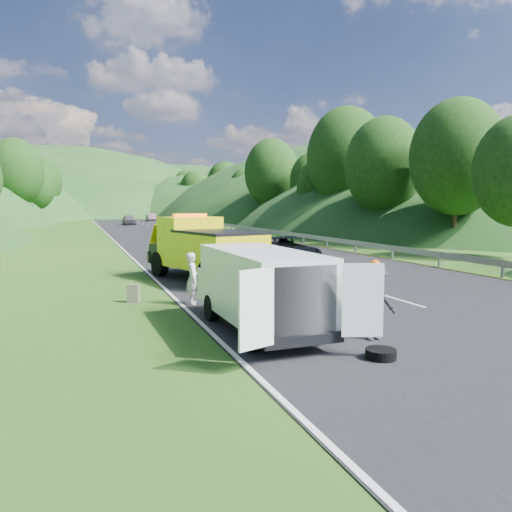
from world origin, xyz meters
name	(u,v)px	position (x,y,z in m)	size (l,w,h in m)	color
ground	(294,297)	(0.00, 0.00, 0.00)	(320.00, 320.00, 0.00)	#38661E
road_surface	(171,232)	(3.00, 40.00, 0.01)	(14.00, 200.00, 0.02)	black
guardrail	(207,226)	(10.30, 52.50, 0.00)	(0.06, 140.00, 1.52)	gray
tree_line_right	(271,223)	(23.00, 60.00, 0.00)	(14.00, 140.00, 14.00)	#2A4F17
hills_backdrop	(124,215)	(6.50, 134.70, 0.00)	(201.00, 288.60, 44.00)	#2D5B23
tow_truck	(203,248)	(-1.99, 4.67, 1.34)	(3.88, 6.77, 2.75)	black
white_van	(259,285)	(-2.69, -3.89, 1.15)	(3.14, 5.76, 2.04)	black
woman	(193,304)	(-3.54, -0.12, 0.00)	(0.59, 0.43, 1.63)	silver
child	(258,308)	(-1.81, -1.39, 0.00)	(0.43, 0.34, 0.89)	tan
worker	(373,340)	(-0.50, -5.63, 0.00)	(1.15, 0.66, 1.78)	black
suitcase	(133,293)	(-5.27, 0.84, 0.29)	(0.36, 0.20, 0.59)	#64604B
spare_tire	(381,360)	(-1.16, -6.93, 0.00)	(0.63, 0.63, 0.20)	black
passing_suv	(285,265)	(3.28, 8.37, 0.00)	(2.40, 5.20, 1.44)	black
dist_car_a	(129,225)	(0.62, 61.46, 0.00)	(1.80, 4.48, 1.53)	#48474C
dist_car_b	(151,221)	(6.07, 77.38, 0.00)	(1.45, 4.16, 1.37)	#6B4752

